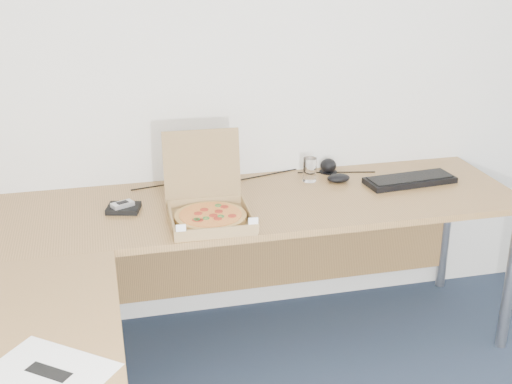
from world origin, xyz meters
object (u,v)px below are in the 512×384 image
object	(u,v)px
pizza_box	(210,211)
drinking_glass	(310,170)
desk	(177,260)
wallet	(124,208)
keyboard	(410,180)

from	to	relation	value
pizza_box	drinking_glass	xyz separation A→B (m)	(0.54, 0.35, 0.02)
desk	pizza_box	xyz separation A→B (m)	(0.17, 0.26, 0.07)
desk	pizza_box	distance (m)	0.32
pizza_box	desk	bearing A→B (deg)	-120.72
drinking_glass	wallet	bearing A→B (deg)	-169.67
drinking_glass	keyboard	size ratio (longest dim) A/B	0.27
pizza_box	drinking_glass	size ratio (longest dim) A/B	3.35
desk	wallet	distance (m)	0.48
pizza_box	drinking_glass	distance (m)	0.64
drinking_glass	keyboard	bearing A→B (deg)	-16.95
desk	wallet	bearing A→B (deg)	110.51
pizza_box	wallet	xyz separation A→B (m)	(-0.34, 0.19, -0.03)
pizza_box	keyboard	bearing A→B (deg)	13.81
wallet	pizza_box	bearing A→B (deg)	-13.97
keyboard	wallet	bearing A→B (deg)	175.74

